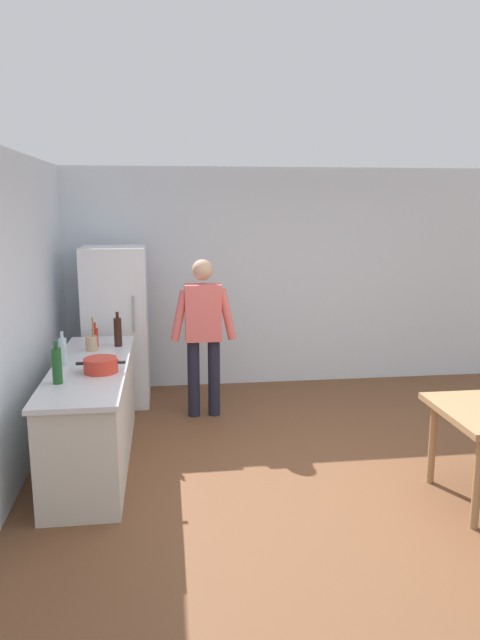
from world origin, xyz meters
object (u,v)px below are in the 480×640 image
object	(u,v)px
utensil_jar	(92,342)
refrigerator	(116,326)
bottle_wine_green	(57,365)
bottle_water_clear	(63,351)
bottle_wine_dark	(118,332)
cooking_pot	(101,365)
bottle_sauce_red	(95,337)
person	(203,328)

from	to	relation	value
utensil_jar	refrigerator	bearing A→B (deg)	82.50
refrigerator	bottle_wine_green	bearing A→B (deg)	-97.68
bottle_water_clear	bottle_wine_dark	size ratio (longest dim) A/B	0.88
refrigerator	cooking_pot	xyz separation A→B (m)	(0.02, -1.84, 0.06)
cooking_pot	bottle_sauce_red	distance (m)	0.92
cooking_pot	bottle_wine_green	bearing A→B (deg)	-138.58
utensil_jar	bottle_water_clear	world-z (taller)	utensil_jar
bottle_water_clear	bottle_sauce_red	world-z (taller)	bottle_water_clear
person	refrigerator	bearing A→B (deg)	149.77
utensil_jar	bottle_sauce_red	xyz separation A→B (m)	(0.02, 0.16, 0.02)
cooking_pot	utensil_jar	bearing A→B (deg)	102.10
person	bottle_sauce_red	distance (m)	1.14
person	utensil_jar	world-z (taller)	person
bottle_water_clear	refrigerator	bearing A→B (deg)	78.43
person	cooking_pot	world-z (taller)	person
bottle_sauce_red	cooking_pot	bearing A→B (deg)	-80.94
bottle_wine_green	bottle_wine_dark	xyz separation A→B (m)	(0.38, 1.16, 0.00)
bottle_water_clear	bottle_wine_dark	xyz separation A→B (m)	(0.42, 0.64, 0.02)
cooking_pot	person	bearing A→B (deg)	54.01
cooking_pot	bottle_wine_dark	xyz separation A→B (m)	(0.08, 0.89, 0.09)
person	bottle_sauce_red	world-z (taller)	person
refrigerator	bottle_wine_green	world-z (taller)	refrigerator
bottle_wine_green	refrigerator	bearing A→B (deg)	82.32
bottle_wine_green	bottle_sauce_red	xyz separation A→B (m)	(0.16, 1.17, -0.05)
person	bottle_water_clear	bearing A→B (deg)	-140.97
person	bottle_wine_dark	world-z (taller)	person
refrigerator	person	size ratio (longest dim) A/B	1.06
bottle_water_clear	person	bearing A→B (deg)	39.03
cooking_pot	bottle_water_clear	world-z (taller)	bottle_water_clear
person	bottle_wine_green	xyz separation A→B (m)	(-1.23, -1.55, 0.07)
person	cooking_pot	distance (m)	1.59
refrigerator	person	xyz separation A→B (m)	(0.95, -0.55, 0.08)
utensil_jar	bottle_wine_dark	world-z (taller)	bottle_wine_dark
refrigerator	bottle_water_clear	xyz separation A→B (m)	(-0.32, -1.59, 0.13)
refrigerator	person	world-z (taller)	refrigerator
cooking_pot	bottle_sauce_red	xyz separation A→B (m)	(-0.14, 0.90, 0.04)
refrigerator	bottle_water_clear	world-z (taller)	refrigerator
bottle_sauce_red	bottle_wine_dark	bearing A→B (deg)	-3.24
person	bottle_water_clear	xyz separation A→B (m)	(-1.27, -1.03, 0.05)
bottle_wine_green	bottle_water_clear	size ratio (longest dim) A/B	1.13
person	bottle_sauce_red	xyz separation A→B (m)	(-1.08, -0.38, 0.02)
bottle_wine_dark	utensil_jar	bearing A→B (deg)	-148.50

